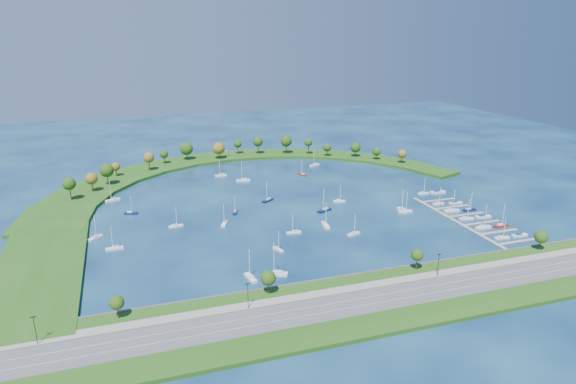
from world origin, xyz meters
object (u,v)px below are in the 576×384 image
object	(u,v)px
moored_boat_3	(221,175)
docked_boat_4	(466,218)
moored_boat_12	(243,180)
docked_boat_1	(519,235)
moored_boat_0	(403,209)
moored_boat_15	(339,200)
moored_boat_2	(276,273)
dock_system	(467,220)
docked_boat_0	(502,237)
moored_boat_21	(302,174)
moored_boat_9	(113,200)
moored_boat_8	(251,277)
docked_boat_3	(501,225)
moored_boat_13	(354,233)
moored_boat_16	(235,212)
docked_boat_7	(469,209)
moored_boat_17	(268,200)
docked_boat_8	(438,203)
moored_boat_10	(95,237)
docked_boat_11	(438,192)
docked_boat_2	(483,227)
docked_boat_5	(483,216)
moored_boat_14	(278,249)
docked_boat_10	(423,193)
moored_boat_11	(176,225)
moored_boat_18	(225,223)
moored_boat_5	(324,210)
moored_boat_1	(115,248)
harbor_tower	(227,153)
moored_boat_4	(325,224)
moored_boat_7	(315,165)
moored_boat_20	(405,211)
moored_boat_6	(294,232)
moored_boat_19	(131,213)
docked_boat_9	(455,203)

from	to	relation	value
moored_boat_3	docked_boat_4	bearing A→B (deg)	128.23
moored_boat_12	docked_boat_1	size ratio (longest dim) A/B	1.67
moored_boat_0	moored_boat_15	xyz separation A→B (m)	(-28.00, 25.90, -0.05)
moored_boat_2	moored_boat_3	size ratio (longest dim) A/B	1.18
dock_system	docked_boat_0	bearing A→B (deg)	-89.50
moored_boat_21	moored_boat_9	bearing A→B (deg)	75.99
moored_boat_8	docked_boat_3	distance (m)	139.66
moored_boat_13	docked_boat_4	distance (m)	67.38
moored_boat_3	moored_boat_9	size ratio (longest dim) A/B	0.95
moored_boat_2	moored_boat_16	size ratio (longest dim) A/B	1.40
moored_boat_0	moored_boat_21	size ratio (longest dim) A/B	1.12
docked_boat_7	moored_boat_17	bearing A→B (deg)	151.32
moored_boat_2	moored_boat_17	xyz separation A→B (m)	(23.33, 93.40, -0.07)
docked_boat_8	moored_boat_3	bearing A→B (deg)	138.62
moored_boat_10	moored_boat_12	bearing A→B (deg)	-6.23
docked_boat_11	docked_boat_8	bearing A→B (deg)	-118.61
moored_boat_3	docked_boat_7	world-z (taller)	moored_boat_3
moored_boat_0	docked_boat_2	xyz separation A→B (m)	(25.49, -36.87, 0.03)
dock_system	docked_boat_5	distance (m)	10.70
moored_boat_8	moored_boat_21	distance (m)	158.26
moored_boat_21	docked_boat_3	xyz separation A→B (m)	(65.44, -124.86, 0.04)
moored_boat_14	docked_boat_10	bearing A→B (deg)	96.27
docked_boat_3	moored_boat_11	bearing A→B (deg)	159.78
moored_boat_18	moored_boat_5	bearing A→B (deg)	116.42
moored_boat_0	docked_boat_8	world-z (taller)	moored_boat_0
moored_boat_1	docked_boat_11	size ratio (longest dim) A/B	1.16
harbor_tower	docked_boat_3	world-z (taller)	docked_boat_3
moored_boat_4	moored_boat_7	distance (m)	123.24
moored_boat_4	moored_boat_16	world-z (taller)	moored_boat_4
moored_boat_7	moored_boat_20	distance (m)	111.75
moored_boat_7	moored_boat_6	bearing A→B (deg)	38.86
moored_boat_4	docked_boat_7	xyz separation A→B (m)	(86.88, -3.77, -0.06)
moored_boat_12	moored_boat_16	world-z (taller)	moored_boat_12
moored_boat_5	harbor_tower	bearing A→B (deg)	-104.60
moored_boat_8	docked_boat_7	world-z (taller)	moored_boat_8
moored_boat_15	moored_boat_8	bearing A→B (deg)	-120.71
moored_boat_1	moored_boat_4	bearing A→B (deg)	174.25
moored_boat_0	docked_boat_3	size ratio (longest dim) A/B	0.98
moored_boat_21	moored_boat_15	bearing A→B (deg)	159.72
docked_boat_2	harbor_tower	bearing A→B (deg)	114.93
moored_boat_18	moored_boat_9	bearing A→B (deg)	-112.25
moored_boat_7	moored_boat_10	bearing A→B (deg)	6.79
docked_boat_5	moored_boat_19	bearing A→B (deg)	168.56
moored_boat_21	docked_boat_9	bearing A→B (deg)	-164.34
moored_boat_2	moored_boat_13	distance (m)	58.05
moored_boat_17	moored_boat_19	world-z (taller)	moored_boat_17
moored_boat_5	moored_boat_16	world-z (taller)	moored_boat_5
dock_system	docked_boat_2	bearing A→B (deg)	-89.07
moored_boat_15	docked_boat_0	distance (m)	93.64
docked_boat_4	moored_boat_5	bearing A→B (deg)	160.65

